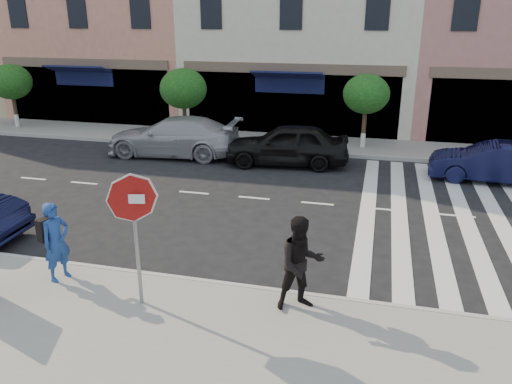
% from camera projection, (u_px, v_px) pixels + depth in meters
% --- Properties ---
extents(ground, '(120.00, 120.00, 0.00)m').
position_uv_depth(ground, '(213.00, 254.00, 11.99)').
color(ground, black).
rests_on(ground, ground).
extents(sidewalk_near, '(60.00, 4.50, 0.15)m').
position_uv_depth(sidewalk_near, '(142.00, 346.00, 8.53)').
color(sidewalk_near, gray).
rests_on(sidewalk_near, ground).
extents(sidewalk_far, '(60.00, 3.00, 0.15)m').
position_uv_depth(sidewalk_far, '(293.00, 143.00, 22.01)').
color(sidewalk_far, gray).
rests_on(sidewalk_far, ground).
extents(building_centre, '(11.00, 9.00, 11.00)m').
position_uv_depth(building_centre, '(307.00, 13.00, 25.79)').
color(building_centre, beige).
rests_on(building_centre, ground).
extents(street_tree_wa, '(2.00, 2.00, 3.05)m').
position_uv_depth(street_tree_wa, '(11.00, 82.00, 24.30)').
color(street_tree_wa, '#473323').
rests_on(street_tree_wa, sidewalk_far).
extents(street_tree_wb, '(2.10, 2.10, 3.06)m').
position_uv_depth(street_tree_wb, '(183.00, 89.00, 22.23)').
color(street_tree_wb, '#473323').
rests_on(street_tree_wb, sidewalk_far).
extents(street_tree_c, '(1.90, 1.90, 3.04)m').
position_uv_depth(street_tree_c, '(366.00, 94.00, 20.37)').
color(street_tree_c, '#473323').
rests_on(street_tree_c, sidewalk_far).
extents(stop_sign, '(0.91, 0.24, 2.63)m').
position_uv_depth(stop_sign, '(133.00, 212.00, 9.03)').
color(stop_sign, gray).
rests_on(stop_sign, sidewalk_near).
extents(photographer, '(0.58, 0.72, 1.70)m').
position_uv_depth(photographer, '(56.00, 242.00, 10.30)').
color(photographer, navy).
rests_on(photographer, sidewalk_near).
extents(walker, '(1.12, 1.03, 1.84)m').
position_uv_depth(walker, '(301.00, 264.00, 9.24)').
color(walker, black).
rests_on(walker, sidewalk_near).
extents(car_far_left, '(5.52, 2.49, 1.57)m').
position_uv_depth(car_far_left, '(173.00, 137.00, 20.14)').
color(car_far_left, '#A5A4AA').
rests_on(car_far_left, ground).
extents(car_far_mid, '(4.83, 2.38, 1.58)m').
position_uv_depth(car_far_mid, '(287.00, 144.00, 18.88)').
color(car_far_mid, black).
rests_on(car_far_mid, ground).
extents(car_far_right, '(4.23, 1.75, 1.36)m').
position_uv_depth(car_far_right, '(493.00, 162.00, 16.97)').
color(car_far_right, black).
rests_on(car_far_right, ground).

